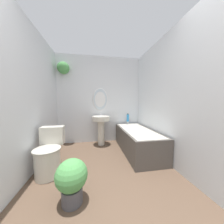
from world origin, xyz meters
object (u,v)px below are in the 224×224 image
pedestal_sink (101,125)px  bathtub (137,140)px  potted_plant (72,179)px  toilet (49,155)px  shampoo_bottle (128,118)px

pedestal_sink → bathtub: bearing=-34.7°
bathtub → potted_plant: size_ratio=3.05×
pedestal_sink → potted_plant: pedestal_sink is taller
pedestal_sink → potted_plant: (-0.45, -1.70, -0.26)m
toilet → pedestal_sink: size_ratio=0.82×
bathtub → shampoo_bottle: shampoo_bottle is taller
bathtub → pedestal_sink: bearing=145.3°
toilet → bathtub: bearing=17.8°
pedestal_sink → bathtub: pedestal_sink is taller
pedestal_sink → potted_plant: 1.77m
toilet → shampoo_bottle: (1.67, 1.21, 0.38)m
bathtub → toilet: bearing=-162.2°
pedestal_sink → potted_plant: size_ratio=1.73×
toilet → pedestal_sink: (0.90, 1.08, 0.23)m
pedestal_sink → shampoo_bottle: size_ratio=3.87×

